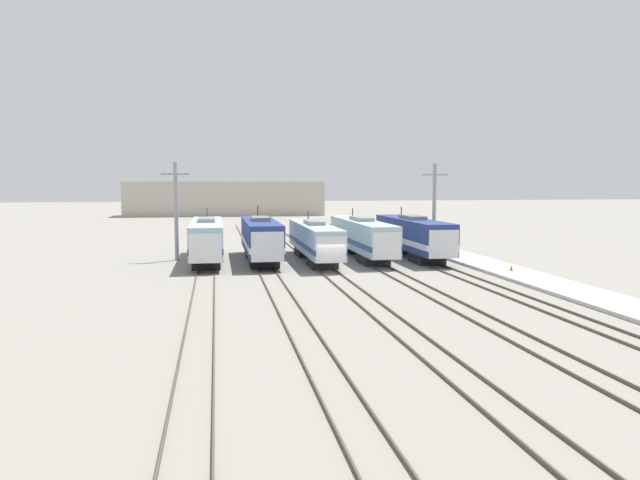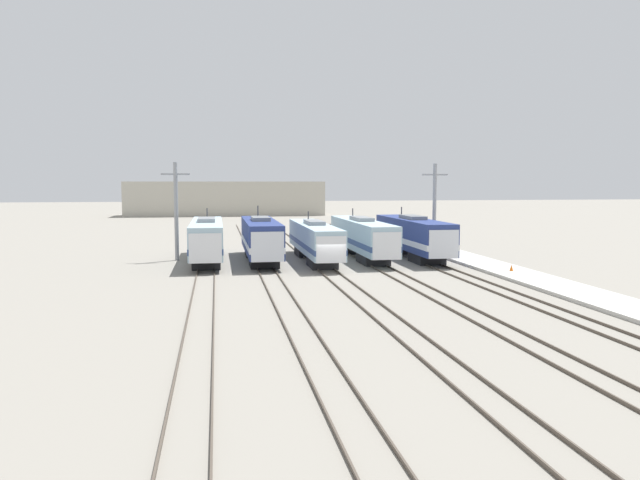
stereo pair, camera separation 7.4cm
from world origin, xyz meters
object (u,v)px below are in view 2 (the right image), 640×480
at_px(locomotive_far_left, 207,239).
at_px(catenary_tower_right, 434,208).
at_px(locomotive_center_left, 261,239).
at_px(traffic_cone, 511,268).
at_px(locomotive_center, 315,241).
at_px(locomotive_center_right, 363,237).
at_px(locomotive_far_right, 414,236).
at_px(catenary_tower_left, 176,210).

xyz_separation_m(locomotive_far_left, catenary_tower_right, (23.17, 1.90, 2.74)).
bearing_deg(locomotive_center_left, traffic_cone, -29.80).
relative_size(locomotive_center, traffic_cone, 34.25).
relative_size(locomotive_far_left, locomotive_center_right, 0.92).
bearing_deg(locomotive_center, catenary_tower_right, 13.96).
height_order(locomotive_center_right, locomotive_far_right, locomotive_far_right).
bearing_deg(locomotive_center, locomotive_far_right, 6.73).
bearing_deg(locomotive_far_right, catenary_tower_left, 175.01).
bearing_deg(locomotive_center_right, catenary_tower_left, 175.50).
height_order(locomotive_far_left, locomotive_center, locomotive_far_left).
height_order(locomotive_center_left, traffic_cone, locomotive_center_left).
bearing_deg(locomotive_center_right, catenary_tower_right, 10.24).
xyz_separation_m(locomotive_center, locomotive_center_right, (5.09, 1.80, 0.09)).
height_order(catenary_tower_right, traffic_cone, catenary_tower_right).
distance_m(locomotive_center_left, catenary_tower_left, 8.77).
bearing_deg(traffic_cone, catenary_tower_right, 97.25).
bearing_deg(locomotive_far_right, locomotive_center_right, 173.26).
bearing_deg(locomotive_far_left, locomotive_center_left, -6.09).
bearing_deg(locomotive_center_right, locomotive_far_left, -178.24).
relative_size(locomotive_center, catenary_tower_right, 1.90).
xyz_separation_m(locomotive_far_right, catenary_tower_right, (2.83, 2.03, 2.72)).
relative_size(locomotive_center_left, traffic_cone, 31.38).
relative_size(locomotive_center_left, locomotive_center, 0.92).
distance_m(catenary_tower_left, catenary_tower_right, 26.07).
bearing_deg(locomotive_center_left, catenary_tower_right, 7.69).
distance_m(locomotive_far_left, locomotive_center_right, 15.27).
xyz_separation_m(catenary_tower_left, traffic_cone, (27.82, -13.81, -4.38)).
height_order(locomotive_far_left, traffic_cone, locomotive_far_left).
xyz_separation_m(locomotive_far_left, catenary_tower_left, (-2.89, 1.90, 2.74)).
bearing_deg(catenary_tower_right, locomotive_center, -166.04).
bearing_deg(locomotive_center_left, locomotive_center_right, 5.68).
bearing_deg(traffic_cone, locomotive_center_left, 150.20).
relative_size(locomotive_far_left, locomotive_center_left, 1.05).
distance_m(locomotive_center_right, traffic_cone, 15.79).
bearing_deg(catenary_tower_left, locomotive_far_left, -33.27).
xyz_separation_m(locomotive_center_left, locomotive_far_right, (15.26, 0.41, -0.01)).
bearing_deg(traffic_cone, locomotive_center, 144.37).
distance_m(locomotive_center, catenary_tower_left, 13.76).
xyz_separation_m(locomotive_center_right, locomotive_far_right, (5.09, -0.60, 0.07)).
distance_m(locomotive_center, catenary_tower_right, 13.70).
bearing_deg(catenary_tower_right, locomotive_far_left, -175.32).
bearing_deg(catenary_tower_right, catenary_tower_left, 180.00).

